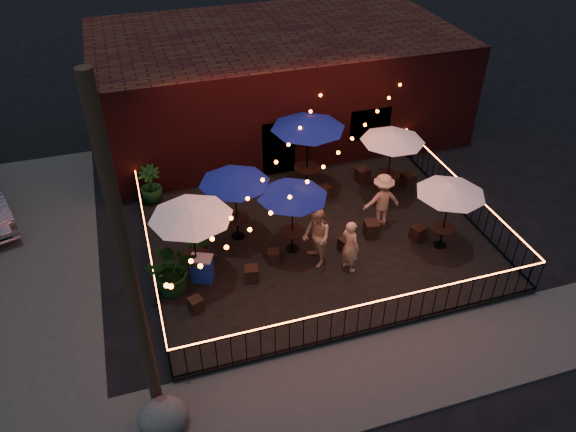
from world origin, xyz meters
name	(u,v)px	position (x,y,z in m)	size (l,w,h in m)	color
ground	(340,284)	(0.00, 0.00, 0.00)	(110.00, 110.00, 0.00)	black
patio	(316,240)	(0.00, 2.00, 0.07)	(10.00, 8.00, 0.15)	black
sidewalk	(390,372)	(0.00, -3.25, 0.03)	(18.00, 2.50, 0.05)	#3C3B38
brick_building	(274,81)	(1.00, 9.99, 2.00)	(14.00, 8.00, 4.00)	#370F0F
utility_pole	(130,278)	(-5.40, -2.60, 4.00)	(0.26, 0.26, 8.00)	#372816
fence_front	(371,317)	(0.00, -2.00, 0.66)	(10.00, 0.04, 1.04)	black
fence_left	(151,257)	(-5.00, 2.00, 0.66)	(0.04, 8.00, 1.04)	black
fence_right	(461,197)	(5.00, 2.00, 0.66)	(0.04, 8.00, 1.04)	black
festoon_lights	(288,184)	(-1.01, 1.70, 2.52)	(10.02, 8.72, 1.32)	#FF510C
cafe_table_0	(190,213)	(-3.80, 1.33, 2.42)	(2.30, 2.30, 2.48)	black
cafe_table_1	(234,179)	(-2.29, 2.82, 2.26)	(2.24, 2.24, 2.31)	black
cafe_table_2	(293,193)	(-0.87, 1.72, 2.21)	(2.21, 2.21, 2.25)	black
cafe_table_3	(308,124)	(0.63, 4.78, 2.64)	(2.83, 2.83, 2.73)	black
cafe_table_4	(451,190)	(3.48, 0.55, 2.18)	(2.17, 2.17, 2.22)	black
cafe_table_5	(393,137)	(3.19, 3.71, 2.29)	(2.72, 2.72, 2.34)	black
bistro_chair_0	(196,304)	(-4.08, 0.07, 0.35)	(0.34, 0.34, 0.40)	black
bistro_chair_1	(252,274)	(-2.38, 0.77, 0.38)	(0.38, 0.38, 0.45)	black
bistro_chair_2	(176,226)	(-4.07, 3.62, 0.39)	(0.41, 0.41, 0.49)	black
bistro_chair_3	(218,215)	(-2.71, 3.83, 0.37)	(0.37, 0.37, 0.44)	black
bistro_chair_4	(274,256)	(-1.57, 1.34, 0.35)	(0.34, 0.34, 0.41)	black
bistro_chair_5	(345,244)	(0.64, 1.21, 0.36)	(0.36, 0.36, 0.42)	black
bistro_chair_6	(279,204)	(-0.67, 3.81, 0.36)	(0.36, 0.36, 0.42)	black
bistro_chair_7	(325,191)	(1.07, 4.09, 0.35)	(0.34, 0.34, 0.41)	black
bistro_chair_8	(372,229)	(1.67, 1.62, 0.41)	(0.44, 0.44, 0.52)	black
bistro_chair_9	(418,233)	(2.97, 1.05, 0.37)	(0.38, 0.38, 0.45)	black
bistro_chair_10	(363,175)	(2.67, 4.60, 0.40)	(0.43, 0.43, 0.51)	black
bistro_chair_11	(408,180)	(4.07, 3.86, 0.40)	(0.43, 0.43, 0.51)	black
patron_a	(350,246)	(0.41, 0.40, 0.99)	(0.61, 0.40, 1.68)	#D9AB97
patron_b	(316,237)	(-0.42, 0.93, 1.11)	(0.93, 0.73, 1.92)	tan
patron_c	(382,200)	(2.19, 2.11, 1.05)	(1.17, 0.67, 1.81)	tan
potted_shrub_a	(172,269)	(-4.50, 1.00, 0.92)	(1.39, 1.20, 1.54)	#153D13
potted_shrub_b	(200,237)	(-3.52, 2.23, 0.87)	(0.80, 0.64, 1.45)	#1C3A10
potted_shrub_c	(150,185)	(-4.60, 5.56, 0.81)	(0.74, 0.74, 1.32)	#133D15
cooler	(202,269)	(-3.69, 1.19, 0.56)	(0.74, 0.65, 0.80)	#1731A5
boulder	(163,417)	(-5.34, -3.10, 0.39)	(0.99, 0.84, 0.78)	#464641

